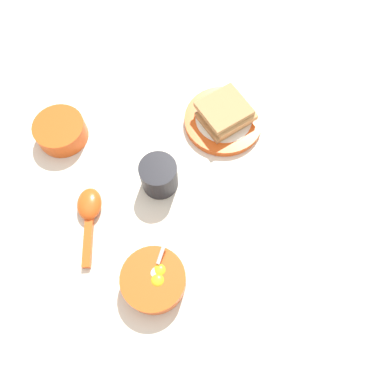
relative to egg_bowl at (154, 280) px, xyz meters
name	(u,v)px	position (x,y,z in m)	size (l,w,h in m)	color
ground_plane	(109,163)	(-0.16, -0.26, -0.03)	(3.00, 3.00, 0.00)	silver
egg_bowl	(154,280)	(0.00, 0.00, 0.00)	(0.14, 0.13, 0.08)	#DB5119
toast_plate	(223,120)	(-0.41, -0.10, -0.02)	(0.19, 0.19, 0.02)	#DB5119
toast_sandwich	(225,113)	(-0.41, -0.10, 0.01)	(0.14, 0.14, 0.04)	tan
soup_spoon	(89,210)	(-0.04, -0.21, -0.01)	(0.16, 0.14, 0.03)	#DB5119
congee_bowl	(61,131)	(-0.15, -0.39, 0.00)	(0.12, 0.12, 0.05)	#DB5119
drinking_cup	(159,175)	(-0.19, -0.13, 0.01)	(0.08, 0.08, 0.08)	black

